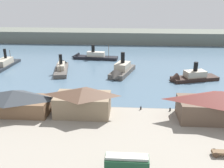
% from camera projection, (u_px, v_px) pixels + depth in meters
% --- Properties ---
extents(ground_plane, '(320.00, 320.00, 0.00)m').
position_uv_depth(ground_plane, '(89.00, 105.00, 81.19)').
color(ground_plane, slate).
extents(quay_promenade, '(110.00, 36.00, 1.20)m').
position_uv_depth(quay_promenade, '(75.00, 141.00, 60.30)').
color(quay_promenade, gray).
rests_on(quay_promenade, ground).
extents(seawall_edge, '(110.00, 0.80, 1.00)m').
position_uv_depth(seawall_edge, '(88.00, 108.00, 77.64)').
color(seawall_edge, slate).
rests_on(seawall_edge, ground).
extents(ferry_shed_central_terminal, '(19.86, 9.25, 6.69)m').
position_uv_depth(ferry_shed_central_terminal, '(14.00, 101.00, 72.20)').
color(ferry_shed_central_terminal, brown).
rests_on(ferry_shed_central_terminal, quay_promenade).
extents(ferry_shed_west_terminal, '(15.21, 9.15, 7.67)m').
position_uv_depth(ferry_shed_west_terminal, '(83.00, 101.00, 71.17)').
color(ferry_shed_west_terminal, '#847056').
rests_on(ferry_shed_west_terminal, quay_promenade).
extents(ferry_shed_customs_shed, '(22.34, 9.94, 8.02)m').
position_uv_depth(ferry_shed_customs_shed, '(221.00, 105.00, 67.97)').
color(ferry_shed_customs_shed, brown).
rests_on(ferry_shed_customs_shed, quay_promenade).
extents(street_tram, '(8.04, 2.98, 4.15)m').
position_uv_depth(street_tram, '(127.00, 164.00, 47.52)').
color(street_tram, '#1E4C2D').
rests_on(street_tram, quay_promenade).
extents(mooring_post_center_east, '(0.44, 0.44, 0.90)m').
position_uv_depth(mooring_post_center_east, '(141.00, 108.00, 75.05)').
color(mooring_post_center_east, black).
rests_on(mooring_post_center_east, quay_promenade).
extents(mooring_post_east, '(0.44, 0.44, 0.90)m').
position_uv_depth(mooring_post_east, '(170.00, 109.00, 74.10)').
color(mooring_post_east, black).
rests_on(mooring_post_east, quay_promenade).
extents(ferry_outer_harbor, '(11.52, 21.15, 11.21)m').
position_uv_depth(ferry_outer_harbor, '(121.00, 71.00, 109.70)').
color(ferry_outer_harbor, '#514C47').
rests_on(ferry_outer_harbor, ground).
extents(ferry_mid_harbor, '(25.21, 7.45, 9.87)m').
position_uv_depth(ferry_mid_harbor, '(90.00, 56.00, 136.95)').
color(ferry_mid_harbor, black).
rests_on(ferry_mid_harbor, ground).
extents(ferry_approaching_east, '(21.05, 11.42, 9.38)m').
position_uv_depth(ferry_approaching_east, '(189.00, 77.00, 103.10)').
color(ferry_approaching_east, black).
rests_on(ferry_approaching_east, ground).
extents(ferry_moored_west, '(9.09, 22.60, 9.56)m').
position_uv_depth(ferry_moored_west, '(62.00, 67.00, 116.84)').
color(ferry_moored_west, '#514C47').
rests_on(ferry_moored_west, ground).
extents(ferry_moored_east, '(6.62, 24.38, 10.29)m').
position_uv_depth(ferry_moored_east, '(1.00, 66.00, 119.00)').
color(ferry_moored_east, '#23282D').
rests_on(ferry_moored_east, ground).
extents(far_headland, '(180.00, 24.00, 8.00)m').
position_uv_depth(far_headland, '(113.00, 36.00, 183.33)').
color(far_headland, '#60665B').
rests_on(far_headland, ground).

